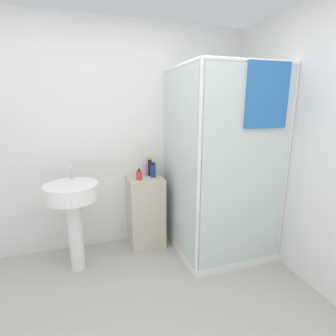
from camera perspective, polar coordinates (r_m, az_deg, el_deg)
name	(u,v)px	position (r m, az deg, el deg)	size (l,w,h in m)	color
wall_back	(104,139)	(3.03, -13.73, 6.16)	(6.40, 0.06, 2.50)	white
shower_enclosure	(217,207)	(2.96, 10.68, -8.38)	(0.98, 1.01, 2.00)	white
vanity_cabinet	(146,212)	(3.10, -4.83, -9.44)	(0.39, 0.39, 0.82)	beige
sink	(73,204)	(2.70, -20.01, -7.45)	(0.50, 0.50, 1.03)	white
soap_dispenser	(139,175)	(2.88, -6.33, -1.59)	(0.06, 0.07, 0.13)	red
shampoo_bottle_tall_black	(150,167)	(3.03, -3.99, 0.26)	(0.04, 0.04, 0.21)	black
shampoo_bottle_blue	(153,170)	(2.97, -3.30, -0.47)	(0.06, 0.06, 0.17)	navy
lotion_bottle_white	(145,170)	(3.02, -5.03, -0.39)	(0.04, 0.04, 0.17)	#B299C6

